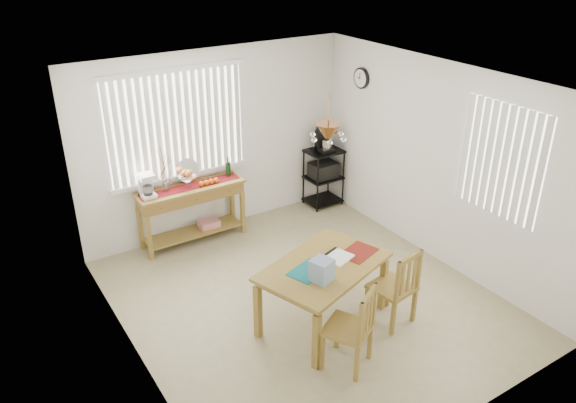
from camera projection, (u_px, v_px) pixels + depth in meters
ground at (306, 300)px, 6.69m from camera, size 4.00×4.50×0.01m
room_shell at (308, 168)px, 5.96m from camera, size 4.20×4.70×2.70m
sideboard at (192, 200)px, 7.68m from camera, size 1.49×0.42×0.84m
sideboard_items at (173, 181)px, 7.43m from camera, size 1.41×0.35×0.64m
wire_cart at (323, 172)px, 8.78m from camera, size 0.54×0.43×0.91m
cart_items at (324, 140)px, 8.55m from camera, size 0.21×0.26×0.38m
dining_table at (324, 272)px, 6.03m from camera, size 1.60×1.29×0.75m
table_items at (326, 267)px, 5.79m from camera, size 1.17×0.55×0.24m
chair_left at (352, 328)px, 5.49m from camera, size 0.58×0.58×0.93m
chair_right at (395, 288)px, 6.11m from camera, size 0.49×0.49×0.93m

